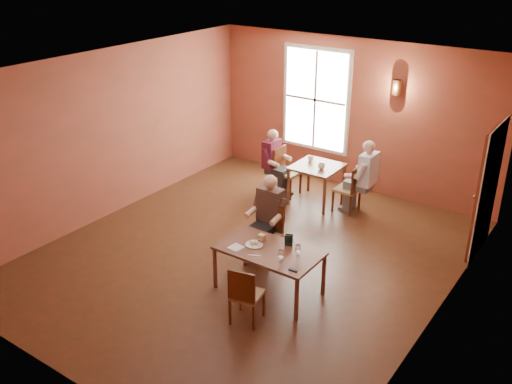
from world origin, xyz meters
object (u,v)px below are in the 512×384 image
Objects in this scene: chair_empty at (247,293)px; main_table at (269,270)px; chair_diner_main at (265,235)px; diner_main at (264,225)px; diner_white at (349,177)px; chair_diner_maroon at (288,172)px; diner_maroon at (286,164)px; chair_diner_white at (347,188)px; second_table at (316,184)px.

main_table is at bearing 89.51° from chair_empty.
chair_diner_main is 1.12× the size of chair_empty.
diner_white is at bearing -95.49° from diner_main.
chair_diner_maroon is 0.75× the size of diner_maroon.
diner_white is (0.23, 2.43, 0.02)m from diner_main.
main_table is 3.07m from chair_diner_white.
chair_empty is at bearing -78.50° from main_table.
diner_maroon reaches higher than main_table.
chair_diner_maroon is (-1.30, 0.00, 0.02)m from chair_diner_white.
diner_main reaches higher than chair_diner_maroon.
chair_diner_main is 0.19m from diner_main.
diner_main is 1.56× the size of chair_empty.
diner_white is (0.23, 2.40, 0.21)m from chair_diner_main.
diner_white is 1.36m from diner_maroon.
chair_diner_main is 0.69× the size of diner_white.
main_table is 1.15× the size of diner_maroon.
second_table is 0.73m from diner_maroon.
main_table is 1.70× the size of second_table.
chair_diner_main is 1.54m from chair_empty.
second_table is 0.94× the size of chair_diner_white.
chair_diner_maroon is at bearing -65.70° from diner_main.
chair_empty is 0.89× the size of chair_diner_maroon.
diner_main is 1.55× the size of second_table.
chair_diner_maroon is at bearing 117.64° from main_table.
second_table is at bearing 94.16° from chair_empty.
chair_diner_main is at bearing 25.16° from diner_maroon.
chair_diner_main reaches higher than chair_diner_white.
chair_empty is 0.67× the size of diner_maroon.
chair_empty is at bearing 24.74° from chair_diner_maroon.
chair_diner_main is at bearing 175.15° from chair_diner_white.
diner_white is at bearing 90.00° from chair_diner_maroon.
diner_main reaches higher than main_table.
diner_main is 2.67m from chair_diner_maroon.
chair_diner_main is at bearing 24.57° from chair_diner_maroon.
main_table is at bearing 27.64° from chair_diner_maroon.
diner_main is at bearing 174.51° from diner_white.
diner_main reaches higher than chair_diner_white.
chair_diner_maroon reaches higher than main_table.
chair_diner_maroon is (-1.10, 2.40, 0.00)m from chair_diner_main.
chair_diner_main is at bearing 174.44° from diner_white.
chair_diner_white is at bearing -94.79° from diner_main.
chair_diner_white is (0.20, 2.43, -0.21)m from diner_main.
second_table is at bearing -79.58° from diner_main.
chair_diner_main reaches higher than second_table.
chair_diner_main and chair_diner_maroon have the same top height.
chair_empty is at bearing 115.02° from chair_diner_main.
second_table is 0.65m from chair_diner_white.
diner_white reaches higher than diner_main.
second_table is at bearing 90.00° from chair_diner_maroon.
second_table is (-1.10, 3.80, -0.05)m from chair_empty.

